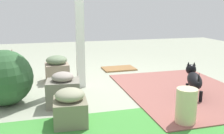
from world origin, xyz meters
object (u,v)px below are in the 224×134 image
Objects in this scene: terracotta_pot_spiky at (13,68)px; doormat at (119,69)px; stone_planter_far at (70,107)px; dog at (194,79)px; ceramic_urn at (186,106)px; stone_planter_mid at (63,90)px; porch_pillar at (79,10)px; round_shrub at (4,78)px; stone_planter_nearest at (57,69)px.

terracotta_pot_spiky is 0.91× the size of doormat.
stone_planter_far is 0.63× the size of dog.
terracotta_pot_spiky is 1.50× the size of ceramic_urn.
stone_planter_mid is at bearing -5.04° from dog.
terracotta_pot_spiky reaches higher than doormat.
stone_planter_far is at bearing 76.66° from porch_pillar.
round_shrub is at bearing -18.79° from stone_planter_mid.
stone_planter_nearest is 0.69× the size of doormat.
stone_planter_nearest is at bearing -36.33° from dog.
doormat is (-2.07, -1.55, -0.36)m from round_shrub.
porch_pillar is at bearing 160.66° from terracotta_pot_spiky.
porch_pillar is 6.04× the size of ceramic_urn.
porch_pillar reaches higher than stone_planter_mid.
terracotta_pot_spiky is 2.94m from dog.
terracotta_pot_spiky is (-0.02, -0.92, -0.08)m from round_shrub.
ceramic_urn is 2.73m from doormat.
doormat is (-1.33, -0.58, -0.21)m from stone_planter_nearest.
dog is (-2.61, 1.34, -0.02)m from terracotta_pot_spiky.
stone_planter_far is 1.89m from dog.
ceramic_urn is 0.61× the size of doormat.
ceramic_urn is at bearing 150.23° from round_shrub.
doormat is (-0.96, -1.01, -1.25)m from porch_pillar.
stone_planter_far is 1.31m from ceramic_urn.
stone_planter_far reaches higher than doormat.
porch_pillar is 3.70× the size of dog.
dog is at bearing 152.79° from terracotta_pot_spiky.
stone_planter_nearest is 1.13× the size of ceramic_urn.
stone_planter_far is at bearing -15.35° from ceramic_urn.
terracotta_pot_spiky is at bearing -57.95° from stone_planter_mid.
dog is at bearing -167.61° from stone_planter_far.
round_shrub is 1.10× the size of doormat.
dog is 2.06m from doormat.
porch_pillar is at bearing -103.34° from stone_planter_far.
stone_planter_mid is 0.69× the size of doormat.
dog is at bearing 174.96° from stone_planter_mid.
stone_planter_mid is at bearing 65.84° from porch_pillar.
terracotta_pot_spiky reaches higher than dog.
stone_planter_nearest is at bearing -176.43° from terracotta_pot_spiky.
porch_pillar is 2.05m from dog.
terracotta_pot_spiky is at bearing -90.99° from round_shrub.
stone_planter_mid is at bearing -35.25° from ceramic_urn.
stone_planter_nearest is at bearing -88.51° from stone_planter_far.
dog is 0.95m from ceramic_urn.
round_shrub is 0.93m from terracotta_pot_spiky.
doormat is at bearing -156.54° from stone_planter_nearest.
round_shrub reaches higher than stone_planter_mid.
stone_planter_mid is 1.59m from ceramic_urn.
stone_planter_far and ceramic_urn have the same top height.
ceramic_urn is at bearing 121.50° from stone_planter_nearest.
porch_pillar is 1.51m from terracotta_pot_spiky.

